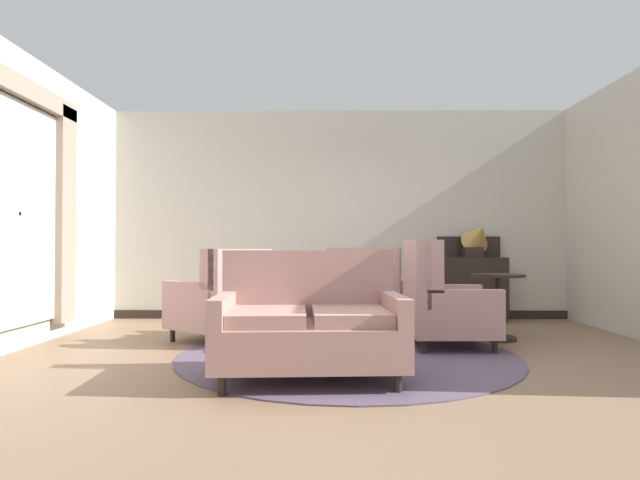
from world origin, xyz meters
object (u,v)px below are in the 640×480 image
Objects in this scene: settee at (309,326)px; side_table at (498,300)px; armchair_far_left at (441,303)px; porcelain_vase at (323,283)px; gramophone at (478,237)px; armchair_near_sideboard at (367,297)px; sideboard at (472,284)px; armchair_foreground_right at (223,302)px; coffee_table at (323,310)px.

settee is 2.64m from side_table.
porcelain_vase is at bearing 100.35° from armchair_far_left.
side_table is 1.55m from gramophone.
armchair_near_sideboard is 1.82m from sideboard.
armchair_foreground_right reaches higher than side_table.
settee is at bearing -95.95° from coffee_table.
armchair_foreground_right is 1.61× the size of side_table.
settee is 1.36× the size of armchair_near_sideboard.
coffee_table is 0.26m from porcelain_vase.
sideboard reaches higher than armchair_foreground_right.
porcelain_vase is 2.98m from sideboard.
armchair_far_left is (1.30, 1.23, 0.04)m from settee.
sideboard is at bearing 46.43° from coffee_table.
gramophone reaches higher than coffee_table.
coffee_table is at bearing -135.55° from gramophone.
gramophone is (3.21, 1.44, 0.73)m from armchair_foreground_right.
armchair_foreground_right is (-1.10, 0.63, 0.01)m from coffee_table.
armchair_near_sideboard is 1.47× the size of side_table.
armchair_far_left is at bearing -114.19° from sideboard.
coffee_table is at bearing 101.26° from armchair_far_left.
porcelain_vase is at bearing 77.96° from armchair_near_sideboard.
armchair_foreground_right is (-1.09, 0.61, -0.25)m from porcelain_vase.
armchair_far_left reaches higher than armchair_foreground_right.
armchair_far_left is (1.20, 0.26, 0.04)m from coffee_table.
side_table is (1.93, 0.71, 0.03)m from coffee_table.
side_table is (2.04, 1.69, 0.03)m from settee.
armchair_far_left is (2.30, -0.37, 0.02)m from armchair_foreground_right.
porcelain_vase reaches higher than side_table.
gramophone is (2.22, 3.05, 0.75)m from settee.
gramophone is (2.11, 2.07, 0.75)m from coffee_table.
armchair_far_left reaches higher than side_table.
armchair_far_left is at bearing -147.89° from side_table.
settee is at bearing -124.57° from sideboard.
armchair_foreground_right is at bearing 31.25° from armchair_near_sideboard.
armchair_near_sideboard is (0.52, 1.20, 0.01)m from coffee_table.
side_table is at bearing -97.53° from gramophone.
armchair_far_left is at bearing 11.09° from porcelain_vase.
armchair_foreground_right reaches higher than settee.
armchair_foreground_right is at bearing -178.39° from side_table.
gramophone is at bearing 44.16° from porcelain_vase.
sideboard reaches higher than armchair_near_sideboard.
settee is 3.84m from gramophone.
coffee_table is 0.74× the size of armchair_far_left.
porcelain_vase is at bearing 95.06° from armchair_foreground_right.
armchair_far_left reaches higher than settee.
settee reaches higher than coffee_table.
porcelain_vase is 0.24× the size of settee.
armchair_foreground_right is at bearing 150.87° from porcelain_vase.
armchair_foreground_right is 3.51m from sideboard.
coffee_table is at bearing 94.31° from armchair_foreground_right.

